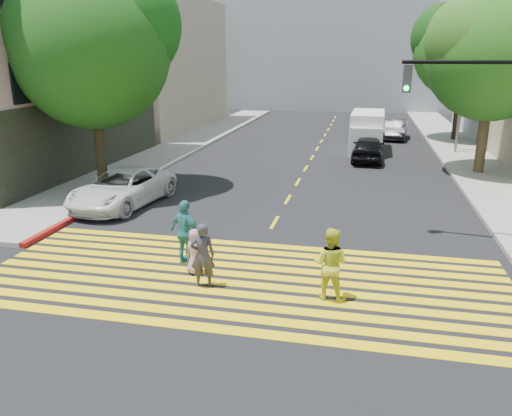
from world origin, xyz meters
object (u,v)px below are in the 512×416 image
(tree_left, at_px, (93,40))
(dark_car_parked, at_px, (395,130))
(dark_car_near, at_px, (368,148))
(pedestrian_woman, at_px, (330,264))
(traffic_signal, at_px, (497,122))
(tree_right_far, at_px, (467,42))
(silver_car, at_px, (369,126))
(white_van, at_px, (367,133))
(white_sedan, at_px, (122,188))
(pedestrian_man, at_px, (203,255))
(pedestrian_child, at_px, (195,252))
(pedestrian_extra, at_px, (186,233))
(tree_right_near, at_px, (496,47))

(tree_left, distance_m, dark_car_parked, 22.15)
(dark_car_near, bearing_deg, pedestrian_woman, 89.28)
(dark_car_parked, relative_size, traffic_signal, 0.71)
(tree_right_far, relative_size, dark_car_near, 2.30)
(silver_car, bearing_deg, white_van, 86.73)
(traffic_signal, bearing_deg, tree_right_far, 90.57)
(white_sedan, xyz_separation_m, dark_car_near, (9.11, 10.83, 0.01))
(pedestrian_woman, xyz_separation_m, silver_car, (0.92, 27.42, -0.27))
(tree_left, height_order, white_sedan, tree_left)
(pedestrian_man, distance_m, dark_car_parked, 26.03)
(pedestrian_man, bearing_deg, pedestrian_child, -74.50)
(pedestrian_extra, distance_m, dark_car_near, 16.42)
(tree_right_far, xyz_separation_m, white_van, (-5.98, -5.25, -5.31))
(tree_right_far, relative_size, pedestrian_man, 5.82)
(tree_right_near, bearing_deg, tree_left, -157.96)
(pedestrian_child, bearing_deg, traffic_signal, -139.22)
(tree_right_far, bearing_deg, white_sedan, -128.05)
(pedestrian_extra, bearing_deg, silver_car, -76.31)
(tree_right_near, height_order, silver_car, tree_right_near)
(pedestrian_man, distance_m, pedestrian_woman, 3.08)
(silver_car, xyz_separation_m, white_van, (-0.18, -7.39, 0.51))
(pedestrian_child, height_order, silver_car, pedestrian_child)
(pedestrian_man, xyz_separation_m, dark_car_parked, (5.77, 25.38, -0.15))
(pedestrian_child, bearing_deg, tree_right_far, -98.87)
(pedestrian_extra, bearing_deg, pedestrian_man, 149.64)
(tree_left, xyz_separation_m, pedestrian_extra, (6.15, -6.90, -5.19))
(tree_right_near, relative_size, dark_car_parked, 2.17)
(white_van, relative_size, traffic_signal, 0.88)
(white_van, bearing_deg, tree_right_far, 42.72)
(dark_car_near, height_order, silver_car, dark_car_near)
(tree_left, bearing_deg, dark_car_near, 38.83)
(pedestrian_extra, xyz_separation_m, white_van, (4.70, 18.79, 0.21))
(white_sedan, xyz_separation_m, dark_car_parked, (10.97, 19.27, -0.03))
(white_sedan, distance_m, dark_car_near, 14.15)
(tree_left, relative_size, tree_right_near, 1.04)
(pedestrian_man, bearing_deg, pedestrian_woman, 163.60)
(pedestrian_man, distance_m, silver_car, 27.71)
(pedestrian_woman, xyz_separation_m, pedestrian_extra, (-3.96, 1.24, 0.03))
(pedestrian_man, height_order, silver_car, pedestrian_man)
(tree_right_far, distance_m, silver_car, 8.49)
(tree_left, xyz_separation_m, traffic_signal, (14.37, -3.48, -2.41))
(tree_right_far, bearing_deg, pedestrian_child, -112.58)
(pedestrian_man, bearing_deg, tree_left, -65.55)
(tree_right_far, bearing_deg, tree_left, -134.48)
(pedestrian_child, relative_size, dark_car_parked, 0.30)
(white_van, bearing_deg, white_sedan, -121.49)
(tree_left, bearing_deg, tree_right_far, 45.52)
(tree_left, relative_size, pedestrian_extra, 5.00)
(pedestrian_extra, bearing_deg, pedestrian_child, 153.64)
(dark_car_near, height_order, white_van, white_van)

